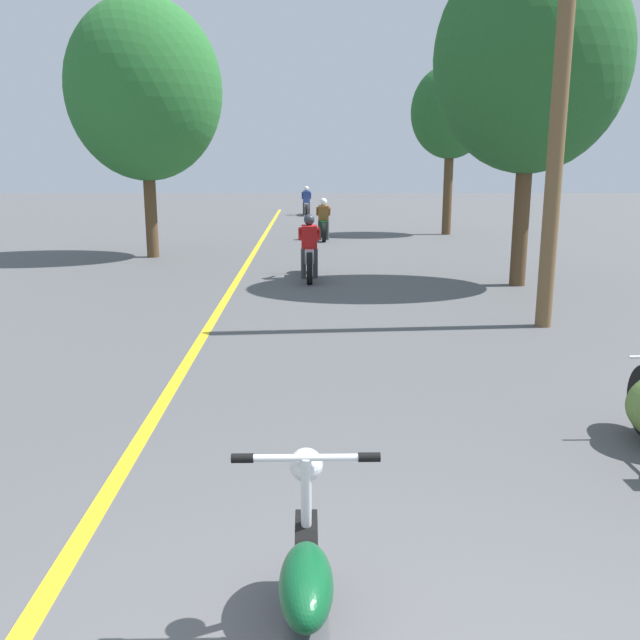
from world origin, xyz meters
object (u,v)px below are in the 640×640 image
(roadside_tree_right_far, at_px, (451,113))
(motorcycle_rider_lead, at_px, (309,254))
(motorcycle_foreground, at_px, (306,621))
(motorcycle_rider_far, at_px, (306,204))
(roadside_tree_left, at_px, (144,90))
(motorcycle_rider_mid, at_px, (323,224))
(roadside_tree_right_near, at_px, (532,60))
(utility_pole, at_px, (561,78))

(roadside_tree_right_far, xyz_separation_m, motorcycle_rider_lead, (-4.97, -9.66, -3.68))
(motorcycle_foreground, xyz_separation_m, motorcycle_rider_lead, (0.06, 12.08, 0.12))
(motorcycle_rider_far, bearing_deg, roadside_tree_left, -104.57)
(roadside_tree_right_far, xyz_separation_m, motorcycle_foreground, (-5.03, -21.74, -3.80))
(roadside_tree_left, distance_m, motorcycle_rider_far, 16.93)
(roadside_tree_right_far, xyz_separation_m, roadside_tree_left, (-9.19, -6.06, 0.10))
(roadside_tree_right_far, relative_size, motorcycle_rider_mid, 2.81)
(motorcycle_rider_lead, bearing_deg, roadside_tree_right_near, -13.03)
(roadside_tree_left, relative_size, motorcycle_rider_mid, 3.18)
(roadside_tree_left, height_order, motorcycle_rider_mid, roadside_tree_left)
(motorcycle_rider_lead, relative_size, motorcycle_rider_far, 1.09)
(utility_pole, height_order, roadside_tree_left, utility_pole)
(motorcycle_rider_lead, xyz_separation_m, motorcycle_rider_far, (-0.07, 19.58, 0.01))
(motorcycle_foreground, height_order, motorcycle_rider_far, motorcycle_rider_far)
(roadside_tree_right_near, bearing_deg, utility_pole, -101.03)
(roadside_tree_right_far, bearing_deg, motorcycle_rider_lead, -117.23)
(motorcycle_rider_lead, bearing_deg, motorcycle_foreground, -90.28)
(roadside_tree_left, relative_size, motorcycle_foreground, 3.42)
(roadside_tree_right_near, height_order, motorcycle_rider_far, roadside_tree_right_near)
(motorcycle_rider_mid, height_order, motorcycle_rider_far, motorcycle_rider_far)
(roadside_tree_right_near, height_order, motorcycle_foreground, roadside_tree_right_near)
(roadside_tree_right_near, relative_size, motorcycle_rider_mid, 3.17)
(motorcycle_rider_mid, bearing_deg, motorcycle_rider_far, 92.82)
(utility_pole, relative_size, roadside_tree_right_near, 1.07)
(roadside_tree_right_far, relative_size, motorcycle_rider_lead, 2.67)
(roadside_tree_left, bearing_deg, motorcycle_rider_far, 75.43)
(utility_pole, relative_size, roadside_tree_right_far, 1.21)
(motorcycle_rider_mid, bearing_deg, roadside_tree_right_far, 20.62)
(motorcycle_foreground, distance_m, motorcycle_rider_mid, 20.07)
(utility_pole, height_order, motorcycle_rider_lead, utility_pole)
(motorcycle_foreground, bearing_deg, roadside_tree_right_far, 76.97)
(utility_pole, xyz_separation_m, motorcycle_foreground, (-3.64, -7.42, -3.22))
(roadside_tree_left, distance_m, motorcycle_foreground, 16.69)
(roadside_tree_right_far, bearing_deg, utility_pole, -95.53)
(roadside_tree_left, xyz_separation_m, motorcycle_rider_far, (4.15, 15.97, -3.77))
(motorcycle_rider_lead, distance_m, motorcycle_rider_mid, 8.00)
(roadside_tree_right_near, xyz_separation_m, motorcycle_rider_far, (-4.37, 20.57, -3.87))
(roadside_tree_right_near, bearing_deg, roadside_tree_right_far, 86.39)
(utility_pole, relative_size, motorcycle_rider_mid, 3.40)
(motorcycle_foreground, bearing_deg, roadside_tree_left, 104.87)
(utility_pole, bearing_deg, motorcycle_foreground, -116.15)
(motorcycle_foreground, xyz_separation_m, motorcycle_rider_mid, (0.56, 20.06, 0.11))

